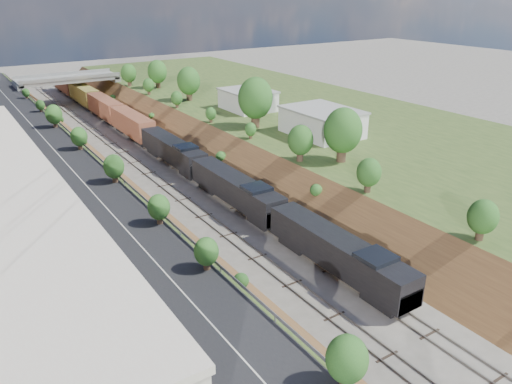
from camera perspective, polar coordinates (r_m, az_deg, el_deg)
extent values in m
cube|color=#354E20|center=(95.98, 8.69, 7.01)|extent=(44.00, 180.00, 5.00)
cube|color=brown|center=(76.37, -17.14, 0.19)|extent=(10.00, 180.00, 10.00)
cube|color=brown|center=(84.28, -2.76, 3.29)|extent=(10.00, 180.00, 10.00)
cube|color=gray|center=(78.73, -11.33, 1.52)|extent=(1.58, 180.00, 0.18)
cube|color=gray|center=(80.62, -7.92, 2.25)|extent=(1.58, 180.00, 0.18)
cube|color=black|center=(73.74, -20.91, 3.10)|extent=(8.00, 180.00, 0.10)
cube|color=#99999E|center=(74.44, -17.91, 4.08)|extent=(0.06, 171.00, 0.30)
cube|color=gray|center=(134.31, -25.36, 9.81)|extent=(1.50, 8.00, 6.20)
cube|color=gray|center=(139.17, -15.91, 11.47)|extent=(1.50, 8.00, 6.20)
cube|color=gray|center=(135.76, -20.74, 11.96)|extent=(24.00, 8.00, 1.00)
cube|color=gray|center=(131.78, -20.38, 12.09)|extent=(24.00, 0.30, 0.80)
cube|color=gray|center=(139.50, -21.19, 12.49)|extent=(24.00, 0.30, 0.80)
cube|color=silver|center=(82.95, 7.54, 7.86)|extent=(9.00, 12.00, 4.00)
cube|color=silver|center=(100.01, -0.94, 10.43)|extent=(8.00, 10.00, 3.60)
cylinder|color=#473323|center=(70.38, 9.74, 4.49)|extent=(1.30, 1.30, 2.62)
ellipsoid|color=#27591F|center=(69.49, 9.91, 6.96)|extent=(5.25, 5.25, 6.30)
cylinder|color=#473323|center=(40.17, -2.02, -10.82)|extent=(0.66, 0.66, 1.22)
ellipsoid|color=#27591F|center=(39.38, -2.05, -9.04)|extent=(2.45, 2.45, 2.94)
cube|color=black|center=(49.30, 14.44, -11.83)|extent=(2.40, 4.00, 0.90)
cube|color=black|center=(52.18, 9.30, -6.65)|extent=(3.24, 19.45, 3.24)
cube|color=black|center=(47.77, 15.92, -11.28)|extent=(2.98, 3.00, 1.80)
cube|color=silver|center=(47.24, 16.05, -10.26)|extent=(2.98, 3.00, 0.15)
cube|color=black|center=(48.24, 13.56, -7.45)|extent=(3.18, 3.10, 0.90)
cube|color=black|center=(67.06, -2.36, 0.43)|extent=(3.24, 19.45, 3.24)
cube|color=black|center=(84.30, -9.52, 4.80)|extent=(3.24, 19.45, 3.24)
cube|color=brown|center=(125.74, -18.10, 9.99)|extent=(3.24, 68.82, 3.89)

